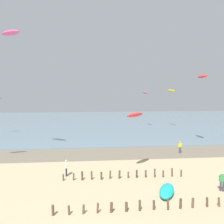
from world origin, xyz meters
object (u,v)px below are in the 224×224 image
at_px(kite_aloft_0, 135,115).
at_px(kite_aloft_5, 146,93).
at_px(kite_aloft_4, 203,76).
at_px(person_mid_beach, 222,181).
at_px(grounded_kite, 167,191).
at_px(kite_aloft_3, 171,91).
at_px(kite_aloft_6, 10,33).
at_px(person_right_flank, 180,147).
at_px(person_left_flank, 66,167).

relative_size(kite_aloft_0, kite_aloft_5, 0.98).
bearing_deg(kite_aloft_4, kite_aloft_5, 12.27).
relative_size(person_mid_beach, grounded_kite, 0.52).
bearing_deg(kite_aloft_0, person_mid_beach, -88.87).
distance_m(grounded_kite, kite_aloft_3, 41.73).
distance_m(kite_aloft_3, kite_aloft_6, 39.31).
bearing_deg(kite_aloft_6, kite_aloft_3, -104.59).
distance_m(kite_aloft_0, kite_aloft_4, 18.69).
xyz_separation_m(person_right_flank, kite_aloft_5, (1.10, 25.55, 7.69)).
relative_size(grounded_kite, kite_aloft_4, 1.07).
height_order(person_right_flank, kite_aloft_6, kite_aloft_6).
bearing_deg(kite_aloft_3, person_right_flank, 154.44).
height_order(person_mid_beach, grounded_kite, person_mid_beach).
distance_m(kite_aloft_0, kite_aloft_3, 35.78).
xyz_separation_m(kite_aloft_0, kite_aloft_4, (13.37, 12.07, 4.99)).
bearing_deg(person_right_flank, grounded_kite, -115.39).
bearing_deg(kite_aloft_5, kite_aloft_0, -20.20).
height_order(person_right_flank, kite_aloft_0, kite_aloft_0).
relative_size(kite_aloft_3, kite_aloft_5, 1.20).
bearing_deg(person_right_flank, person_mid_beach, -96.10).
distance_m(person_left_flank, kite_aloft_3, 40.67).
distance_m(person_left_flank, kite_aloft_5, 38.31).
bearing_deg(person_left_flank, grounded_kite, -32.26).
height_order(person_mid_beach, person_left_flank, same).
relative_size(kite_aloft_4, kite_aloft_5, 1.08).
xyz_separation_m(person_left_flank, grounded_kite, (8.91, -5.63, -0.59)).
bearing_deg(person_right_flank, kite_aloft_3, 73.81).
distance_m(person_right_flank, kite_aloft_4, 12.47).
xyz_separation_m(grounded_kite, kite_aloft_4, (11.80, 18.26, 10.96)).
bearing_deg(kite_aloft_0, kite_aloft_3, 17.90).
bearing_deg(person_mid_beach, kite_aloft_0, 137.88).
height_order(person_mid_beach, kite_aloft_6, kite_aloft_6).
height_order(grounded_kite, kite_aloft_6, kite_aloft_6).
relative_size(person_right_flank, kite_aloft_5, 0.60).
bearing_deg(kite_aloft_4, kite_aloft_3, -4.31).
distance_m(kite_aloft_3, kite_aloft_4, 20.39).
relative_size(person_right_flank, grounded_kite, 0.52).
bearing_deg(kite_aloft_4, person_left_flank, 122.47).
distance_m(person_left_flank, kite_aloft_4, 26.38).
relative_size(grounded_kite, kite_aloft_6, 0.96).
relative_size(kite_aloft_0, kite_aloft_6, 0.81).
bearing_deg(grounded_kite, kite_aloft_0, -141.72).
relative_size(person_left_flank, kite_aloft_3, 0.50).
xyz_separation_m(person_right_flank, grounded_kite, (-6.53, -13.77, -0.59)).
bearing_deg(kite_aloft_3, kite_aloft_0, 145.29).
bearing_deg(grounded_kite, kite_aloft_5, -166.96).
xyz_separation_m(kite_aloft_0, kite_aloft_3, (15.27, 32.24, 2.73)).
height_order(person_mid_beach, kite_aloft_4, kite_aloft_4).
distance_m(grounded_kite, kite_aloft_0, 8.74).
distance_m(person_right_flank, grounded_kite, 15.25).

